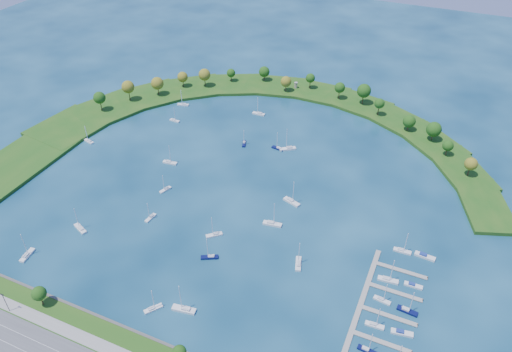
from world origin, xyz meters
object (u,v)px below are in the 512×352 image
at_px(moored_boat_6, 298,263).
at_px(docked_boat_4, 375,325).
at_px(moored_boat_2, 151,217).
at_px(moored_boat_17, 214,234).
at_px(docked_boat_9, 413,285).
at_px(docked_boat_10, 402,250).
at_px(docked_boat_5, 402,333).
at_px(moored_boat_10, 165,189).
at_px(docked_boat_8, 388,279).
at_px(moored_boat_5, 272,223).
at_px(moored_boat_18, 89,141).
at_px(docked_boat_2, 367,350).
at_px(docked_boat_7, 407,310).
at_px(moored_boat_13, 80,228).
at_px(moored_boat_4, 291,201).
at_px(docked_boat_6, 382,300).
at_px(moored_boat_12, 183,104).
at_px(moored_boat_0, 259,113).
at_px(moored_boat_7, 184,309).
at_px(docked_boat_11, 425,256).
at_px(moored_boat_8, 244,143).
at_px(moored_boat_1, 170,162).
at_px(moored_boat_15, 210,257).
at_px(dock_system, 374,325).
at_px(moored_boat_14, 153,308).
at_px(moored_boat_9, 278,148).
at_px(moored_boat_16, 27,255).
at_px(moored_boat_3, 175,120).
at_px(harbor_tower, 296,85).

distance_m(moored_boat_6, docked_boat_4, 42.67).
height_order(moored_boat_2, moored_boat_17, moored_boat_17).
relative_size(docked_boat_9, docked_boat_10, 0.65).
distance_m(moored_boat_6, docked_boat_5, 52.00).
distance_m(moored_boat_10, docked_boat_8, 122.59).
xyz_separation_m(moored_boat_5, moored_boat_18, (-131.25, 23.38, -0.08)).
xyz_separation_m(docked_boat_2, docked_boat_7, (10.48, 24.42, 0.04)).
bearing_deg(moored_boat_6, moored_boat_13, 84.07).
height_order(moored_boat_4, docked_boat_6, moored_boat_4).
xyz_separation_m(moored_boat_10, docked_boat_9, (132.20, -13.13, -0.28)).
distance_m(moored_boat_12, docked_boat_2, 212.03).
relative_size(moored_boat_0, docked_boat_2, 1.15).
relative_size(moored_boat_7, docked_boat_11, 1.55).
bearing_deg(moored_boat_0, moored_boat_8, 99.25).
height_order(moored_boat_1, moored_boat_6, moored_boat_6).
distance_m(moored_boat_1, docked_boat_5, 155.97).
bearing_deg(docked_boat_10, moored_boat_15, -155.12).
xyz_separation_m(moored_boat_0, moored_boat_4, (52.35, -77.00, 0.05)).
xyz_separation_m(dock_system, docked_boat_10, (2.62, 44.99, 0.55)).
distance_m(moored_boat_6, moored_boat_7, 54.14).
height_order(moored_boat_6, moored_boat_17, moored_boat_6).
bearing_deg(docked_boat_10, moored_boat_13, -163.22).
bearing_deg(docked_boat_11, docked_boat_5, -87.13).
bearing_deg(moored_boat_10, moored_boat_17, 82.92).
bearing_deg(moored_boat_1, moored_boat_10, -69.57).
relative_size(moored_boat_14, docked_boat_8, 0.87).
xyz_separation_m(moored_boat_6, docked_boat_9, (48.97, 8.31, -0.35)).
height_order(moored_boat_9, docked_boat_4, moored_boat_9).
height_order(moored_boat_2, moored_boat_16, moored_boat_16).
distance_m(moored_boat_8, moored_boat_10, 61.04).
relative_size(moored_boat_0, docked_boat_7, 1.02).
bearing_deg(moored_boat_3, moored_boat_1, -57.92).
relative_size(moored_boat_0, moored_boat_8, 1.22).
bearing_deg(docked_boat_2, docked_boat_8, 95.63).
bearing_deg(docked_boat_11, dock_system, -100.08).
relative_size(moored_boat_12, moored_boat_14, 1.01).
relative_size(moored_boat_2, moored_boat_10, 1.00).
relative_size(moored_boat_9, docked_boat_7, 0.93).
xyz_separation_m(moored_boat_15, docked_boat_9, (87.08, 20.76, -0.32)).
bearing_deg(moored_boat_2, moored_boat_10, -159.70).
bearing_deg(moored_boat_17, moored_boat_4, -165.48).
relative_size(moored_boat_7, docked_boat_4, 1.32).
relative_size(moored_boat_3, moored_boat_9, 0.91).
distance_m(dock_system, moored_boat_10, 127.77).
xyz_separation_m(moored_boat_6, moored_boat_8, (-63.94, 79.36, -0.06)).
bearing_deg(docked_boat_9, moored_boat_2, -177.00).
distance_m(moored_boat_1, moored_boat_5, 77.62).
relative_size(dock_system, moored_boat_15, 7.03).
relative_size(moored_boat_13, docked_boat_7, 1.06).
bearing_deg(moored_boat_8, harbor_tower, 156.79).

